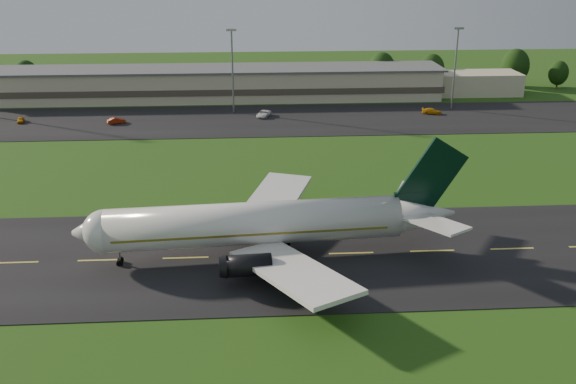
{
  "coord_description": "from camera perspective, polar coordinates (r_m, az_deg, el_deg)",
  "views": [
    {
      "loc": [
        8.74,
        -76.45,
        38.22
      ],
      "look_at": [
        14.02,
        8.0,
        6.0
      ],
      "focal_mm": 40.0,
      "sensor_mm": 36.0,
      "label": 1
    }
  ],
  "objects": [
    {
      "name": "service_vehicle_c",
      "position": [
        156.03,
        -2.17,
        6.97
      ],
      "size": [
        4.11,
        5.86,
        1.48
      ],
      "primitive_type": "imported",
      "rotation": [
        0.0,
        0.0,
        -0.34
      ],
      "color": "white",
      "rests_on": "apron"
    },
    {
      "name": "light_mast_east",
      "position": [
        166.59,
        14.68,
        11.39
      ],
      "size": [
        2.4,
        1.2,
        20.35
      ],
      "color": "gray",
      "rests_on": "ground"
    },
    {
      "name": "terminal",
      "position": [
        176.01,
        -4.33,
        9.57
      ],
      "size": [
        145.0,
        16.0,
        8.4
      ],
      "color": "#C4B896",
      "rests_on": "ground"
    },
    {
      "name": "ground",
      "position": [
        85.91,
        -9.08,
        -5.85
      ],
      "size": [
        360.0,
        360.0,
        0.0
      ],
      "primitive_type": "plane",
      "color": "#1F4511",
      "rests_on": "ground"
    },
    {
      "name": "light_mast_centre",
      "position": [
        158.55,
        -4.98,
        11.52
      ],
      "size": [
        2.4,
        1.2,
        20.35
      ],
      "color": "gray",
      "rests_on": "ground"
    },
    {
      "name": "service_vehicle_d",
      "position": [
        162.54,
        12.66,
        7.03
      ],
      "size": [
        5.11,
        3.28,
        1.38
      ],
      "primitive_type": "imported",
      "rotation": [
        0.0,
        0.0,
        1.26
      ],
      "color": "orange",
      "rests_on": "apron"
    },
    {
      "name": "taxiway",
      "position": [
        85.89,
        -9.08,
        -5.82
      ],
      "size": [
        220.0,
        30.0,
        0.1
      ],
      "primitive_type": "cube",
      "color": "black",
      "rests_on": "ground"
    },
    {
      "name": "service_vehicle_b",
      "position": [
        154.83,
        -15.02,
        6.14
      ],
      "size": [
        4.39,
        3.02,
        1.37
      ],
      "primitive_type": "imported",
      "rotation": [
        0.0,
        0.0,
        1.99
      ],
      "color": "maroon",
      "rests_on": "apron"
    },
    {
      "name": "apron",
      "position": [
        153.52,
        -6.77,
        6.3
      ],
      "size": [
        260.0,
        30.0,
        0.1
      ],
      "primitive_type": "cube",
      "color": "black",
      "rests_on": "ground"
    },
    {
      "name": "tree_line",
      "position": [
        187.89,
        4.5,
        10.67
      ],
      "size": [
        198.02,
        9.84,
        11.03
      ],
      "color": "black",
      "rests_on": "ground"
    },
    {
      "name": "airliner",
      "position": [
        83.55,
        -2.39,
        -2.85
      ],
      "size": [
        51.3,
        42.08,
        15.57
      ],
      "rotation": [
        0.0,
        0.0,
        0.07
      ],
      "color": "white",
      "rests_on": "ground"
    },
    {
      "name": "service_vehicle_a",
      "position": [
        163.27,
        -22.67,
        5.95
      ],
      "size": [
        2.15,
        3.84,
        1.24
      ],
      "primitive_type": "imported",
      "rotation": [
        0.0,
        0.0,
        0.2
      ],
      "color": "orange",
      "rests_on": "apron"
    }
  ]
}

